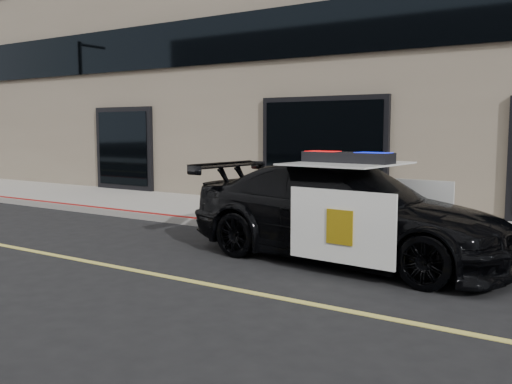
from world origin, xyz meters
The scene contains 4 objects.
ground centered at (0.00, 0.00, 0.00)m, with size 120.00×120.00×0.00m, color black.
sidewalk_n centered at (0.00, 5.25, 0.07)m, with size 60.00×3.50×0.15m, color gray.
police_car centered at (1.76, 2.34, 0.77)m, with size 2.88×5.55×1.72m.
fire_hydrant centered at (-1.46, 4.05, 0.49)m, with size 0.33×0.45×0.72m.
Camera 1 is at (5.46, -5.84, 2.07)m, focal length 40.00 mm.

